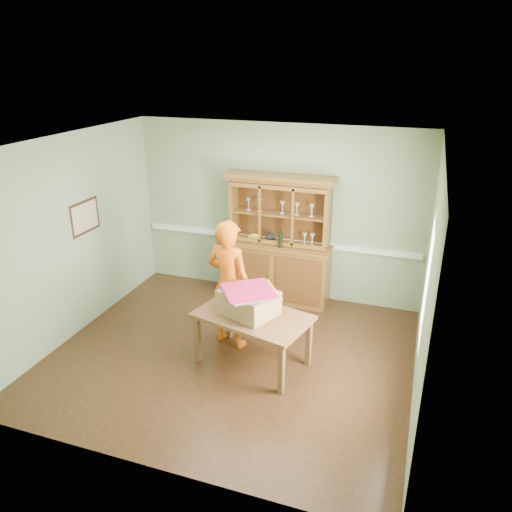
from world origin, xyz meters
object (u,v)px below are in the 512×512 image
at_px(cardboard_box, 248,302).
at_px(person, 229,284).
at_px(china_hutch, 278,257).
at_px(dining_table, 253,321).

bearing_deg(cardboard_box, person, 139.85).
distance_m(cardboard_box, person, 0.50).
relative_size(china_hutch, dining_table, 1.31).
bearing_deg(china_hutch, cardboard_box, -84.66).
bearing_deg(dining_table, cardboard_box, 167.83).
xyz_separation_m(china_hutch, cardboard_box, (0.17, -1.81, 0.13)).
xyz_separation_m(china_hutch, dining_table, (0.23, -1.84, -0.10)).
bearing_deg(person, china_hutch, -84.80).
bearing_deg(china_hutch, dining_table, -82.77).
distance_m(china_hutch, cardboard_box, 1.82).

